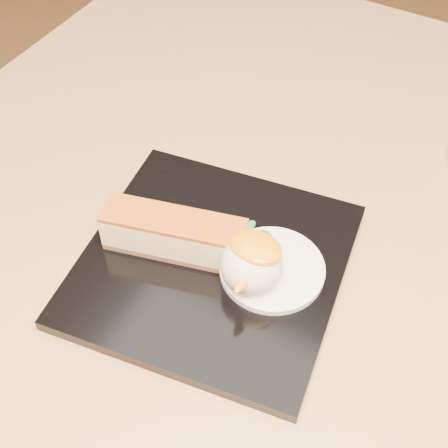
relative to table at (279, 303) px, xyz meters
The scene contains 7 objects.
table is the anchor object (origin of this frame).
dessert_plate 0.19m from the table, 108.19° to the right, with size 0.22×0.22×0.01m, color black.
cheesecake 0.22m from the table, 123.69° to the right, with size 0.13×0.06×0.04m.
cream_smear 0.19m from the table, 76.29° to the right, with size 0.09×0.09×0.01m, color white.
ice_cream_scoop 0.22m from the table, 84.68° to the right, with size 0.05×0.05×0.05m, color white.
mango_sauce 0.24m from the table, 83.39° to the right, with size 0.04×0.03×0.01m, color orange.
mint_sprig 0.18m from the table, 100.64° to the right, with size 0.04×0.03×0.00m.
Camera 1 is at (0.14, -0.38, 1.16)m, focal length 50.00 mm.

